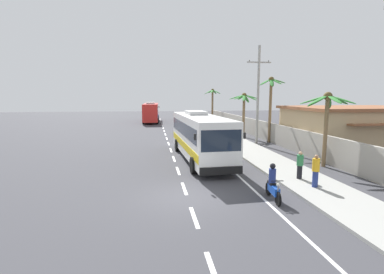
{
  "coord_description": "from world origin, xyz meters",
  "views": [
    {
      "loc": [
        -1.54,
        -12.73,
        4.7
      ],
      "look_at": [
        1.35,
        8.01,
        1.7
      ],
      "focal_mm": 26.45,
      "sensor_mm": 36.0,
      "label": 1
    }
  ],
  "objects_px": {
    "pedestrian_far_walk": "(223,127)",
    "palm_fourth": "(271,96)",
    "motorcycle_beside_bus": "(201,135)",
    "palm_nearest": "(244,104)",
    "utility_pole_mid": "(258,94)",
    "motorcycle_trailing": "(273,185)",
    "roadside_building": "(353,128)",
    "coach_bus_far_lane": "(151,112)",
    "palm_third": "(212,99)",
    "coach_bus_foreground": "(199,135)",
    "pedestrian_midwalk": "(300,165)",
    "palm_second": "(327,110)",
    "pedestrian_near_kerb": "(316,170)"
  },
  "relations": [
    {
      "from": "palm_fourth",
      "to": "roadside_building",
      "type": "xyz_separation_m",
      "value": [
        5.48,
        -5.15,
        -2.84
      ]
    },
    {
      "from": "motorcycle_trailing",
      "to": "palm_second",
      "type": "xyz_separation_m",
      "value": [
        6.0,
        5.43,
        3.17
      ]
    },
    {
      "from": "palm_second",
      "to": "pedestrian_far_walk",
      "type": "bearing_deg",
      "value": 99.52
    },
    {
      "from": "pedestrian_near_kerb",
      "to": "palm_third",
      "type": "xyz_separation_m",
      "value": [
        2.99,
        39.09,
        3.26
      ]
    },
    {
      "from": "motorcycle_trailing",
      "to": "palm_third",
      "type": "bearing_deg",
      "value": 81.91
    },
    {
      "from": "pedestrian_far_walk",
      "to": "utility_pole_mid",
      "type": "height_order",
      "value": "utility_pole_mid"
    },
    {
      "from": "coach_bus_foreground",
      "to": "pedestrian_near_kerb",
      "type": "bearing_deg",
      "value": -59.38
    },
    {
      "from": "motorcycle_beside_bus",
      "to": "palm_nearest",
      "type": "distance_m",
      "value": 6.55
    },
    {
      "from": "utility_pole_mid",
      "to": "palm_fourth",
      "type": "distance_m",
      "value": 1.94
    },
    {
      "from": "utility_pole_mid",
      "to": "palm_third",
      "type": "distance_m",
      "value": 25.32
    },
    {
      "from": "palm_fourth",
      "to": "pedestrian_midwalk",
      "type": "bearing_deg",
      "value": -106.24
    },
    {
      "from": "palm_third",
      "to": "roadside_building",
      "type": "relative_size",
      "value": 0.58
    },
    {
      "from": "motorcycle_beside_bus",
      "to": "palm_second",
      "type": "height_order",
      "value": "palm_second"
    },
    {
      "from": "utility_pole_mid",
      "to": "palm_fourth",
      "type": "xyz_separation_m",
      "value": [
        1.71,
        0.9,
        -0.2
      ]
    },
    {
      "from": "motorcycle_beside_bus",
      "to": "palm_fourth",
      "type": "xyz_separation_m",
      "value": [
        6.81,
        -1.99,
        4.12
      ]
    },
    {
      "from": "coach_bus_far_lane",
      "to": "utility_pole_mid",
      "type": "relative_size",
      "value": 1.24
    },
    {
      "from": "coach_bus_foreground",
      "to": "pedestrian_near_kerb",
      "type": "height_order",
      "value": "coach_bus_foreground"
    },
    {
      "from": "motorcycle_beside_bus",
      "to": "pedestrian_far_walk",
      "type": "height_order",
      "value": "pedestrian_far_walk"
    },
    {
      "from": "coach_bus_foreground",
      "to": "palm_fourth",
      "type": "relative_size",
      "value": 1.74
    },
    {
      "from": "pedestrian_far_walk",
      "to": "palm_fourth",
      "type": "height_order",
      "value": "palm_fourth"
    },
    {
      "from": "motorcycle_beside_bus",
      "to": "utility_pole_mid",
      "type": "xyz_separation_m",
      "value": [
        5.1,
        -2.89,
        4.32
      ]
    },
    {
      "from": "coach_bus_far_lane",
      "to": "palm_fourth",
      "type": "height_order",
      "value": "palm_fourth"
    },
    {
      "from": "pedestrian_near_kerb",
      "to": "pedestrian_midwalk",
      "type": "relative_size",
      "value": 1.08
    },
    {
      "from": "pedestrian_far_walk",
      "to": "palm_fourth",
      "type": "relative_size",
      "value": 0.25
    },
    {
      "from": "pedestrian_far_walk",
      "to": "palm_third",
      "type": "distance_m",
      "value": 18.41
    },
    {
      "from": "motorcycle_beside_bus",
      "to": "palm_nearest",
      "type": "relative_size",
      "value": 0.38
    },
    {
      "from": "palm_third",
      "to": "utility_pole_mid",
      "type": "bearing_deg",
      "value": -91.99
    },
    {
      "from": "palm_third",
      "to": "coach_bus_foreground",
      "type": "bearing_deg",
      "value": -103.75
    },
    {
      "from": "coach_bus_far_lane",
      "to": "palm_second",
      "type": "xyz_separation_m",
      "value": [
        11.68,
        -35.73,
        1.92
      ]
    },
    {
      "from": "coach_bus_foreground",
      "to": "palm_fourth",
      "type": "bearing_deg",
      "value": 38.89
    },
    {
      "from": "motorcycle_trailing",
      "to": "roadside_building",
      "type": "height_order",
      "value": "roadside_building"
    },
    {
      "from": "palm_fourth",
      "to": "motorcycle_trailing",
      "type": "bearing_deg",
      "value": -112.56
    },
    {
      "from": "coach_bus_far_lane",
      "to": "roadside_building",
      "type": "relative_size",
      "value": 1.11
    },
    {
      "from": "coach_bus_far_lane",
      "to": "motorcycle_trailing",
      "type": "bearing_deg",
      "value": -82.14
    },
    {
      "from": "motorcycle_trailing",
      "to": "palm_third",
      "type": "distance_m",
      "value": 40.7
    },
    {
      "from": "coach_bus_foreground",
      "to": "palm_second",
      "type": "bearing_deg",
      "value": -23.7
    },
    {
      "from": "utility_pole_mid",
      "to": "motorcycle_trailing",
      "type": "bearing_deg",
      "value": -108.02
    },
    {
      "from": "motorcycle_trailing",
      "to": "palm_fourth",
      "type": "height_order",
      "value": "palm_fourth"
    },
    {
      "from": "motorcycle_trailing",
      "to": "pedestrian_far_walk",
      "type": "xyz_separation_m",
      "value": [
        3.19,
        22.19,
        0.33
      ]
    },
    {
      "from": "motorcycle_trailing",
      "to": "palm_second",
      "type": "bearing_deg",
      "value": 42.12
    },
    {
      "from": "pedestrian_near_kerb",
      "to": "palm_second",
      "type": "xyz_separation_m",
      "value": [
        3.28,
        4.38,
        2.84
      ]
    },
    {
      "from": "coach_bus_foreground",
      "to": "coach_bus_far_lane",
      "type": "height_order",
      "value": "coach_bus_far_lane"
    },
    {
      "from": "coach_bus_foreground",
      "to": "motorcycle_beside_bus",
      "type": "distance_m",
      "value": 9.06
    },
    {
      "from": "palm_nearest",
      "to": "palm_second",
      "type": "bearing_deg",
      "value": -86.37
    },
    {
      "from": "pedestrian_near_kerb",
      "to": "palm_fourth",
      "type": "height_order",
      "value": "palm_fourth"
    },
    {
      "from": "coach_bus_far_lane",
      "to": "palm_fourth",
      "type": "xyz_separation_m",
      "value": [
        12.22,
        -25.42,
        2.85
      ]
    },
    {
      "from": "palm_second",
      "to": "palm_fourth",
      "type": "height_order",
      "value": "palm_fourth"
    },
    {
      "from": "palm_fourth",
      "to": "coach_bus_far_lane",
      "type": "bearing_deg",
      "value": 115.68
    },
    {
      "from": "pedestrian_near_kerb",
      "to": "roadside_building",
      "type": "bearing_deg",
      "value": -4.62
    },
    {
      "from": "pedestrian_midwalk",
      "to": "motorcycle_beside_bus",
      "type": "bearing_deg",
      "value": 167.27
    }
  ]
}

